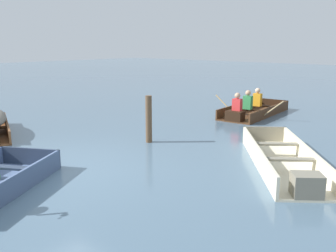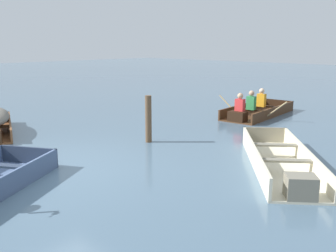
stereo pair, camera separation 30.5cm
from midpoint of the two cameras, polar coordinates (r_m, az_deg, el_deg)
The scene contains 4 objects.
ground_plane at distance 7.68m, azimuth -16.01°, elevation -6.39°, with size 80.00×80.00×0.00m, color slate.
skiff_cream_near_moored at distance 7.70m, azimuth 17.91°, elevation -5.35°, with size 3.06×3.46×0.41m.
rowboat_dark_varnish_with_crew at distance 12.99m, azimuth 13.83°, elevation 2.31°, with size 2.42×3.43×0.91m.
mooring_post at distance 9.25m, azimuth -2.06°, elevation 1.06°, with size 0.16×0.16×1.17m, color brown.
Camera 2 is at (6.44, -3.50, 2.43)m, focal length 40.00 mm.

